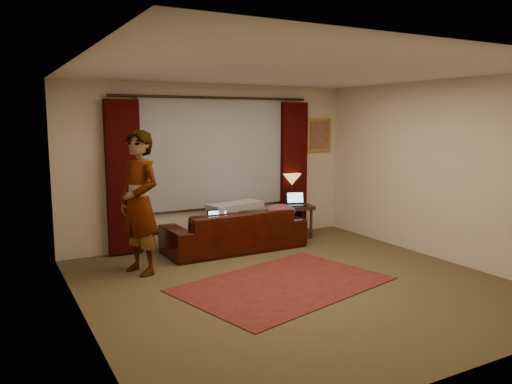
# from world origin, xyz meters

# --- Properties ---
(floor) EXTENTS (5.00, 5.00, 0.01)m
(floor) POSITION_xyz_m (0.00, 0.00, -0.01)
(floor) COLOR brown
(floor) RESTS_ON ground
(ceiling) EXTENTS (5.00, 5.00, 0.02)m
(ceiling) POSITION_xyz_m (0.00, 0.00, 2.60)
(ceiling) COLOR silver
(ceiling) RESTS_ON ground
(wall_back) EXTENTS (5.00, 0.02, 2.60)m
(wall_back) POSITION_xyz_m (0.00, 2.50, 1.30)
(wall_back) COLOR beige
(wall_back) RESTS_ON ground
(wall_front) EXTENTS (5.00, 0.02, 2.60)m
(wall_front) POSITION_xyz_m (0.00, -2.50, 1.30)
(wall_front) COLOR beige
(wall_front) RESTS_ON ground
(wall_left) EXTENTS (0.02, 5.00, 2.60)m
(wall_left) POSITION_xyz_m (-2.50, 0.00, 1.30)
(wall_left) COLOR beige
(wall_left) RESTS_ON ground
(wall_right) EXTENTS (0.02, 5.00, 2.60)m
(wall_right) POSITION_xyz_m (2.50, 0.00, 1.30)
(wall_right) COLOR beige
(wall_right) RESTS_ON ground
(sheer_curtain) EXTENTS (2.50, 0.05, 1.80)m
(sheer_curtain) POSITION_xyz_m (0.00, 2.44, 1.50)
(sheer_curtain) COLOR gray
(sheer_curtain) RESTS_ON wall_back
(drape_left) EXTENTS (0.50, 0.14, 2.30)m
(drape_left) POSITION_xyz_m (-1.50, 2.39, 1.18)
(drape_left) COLOR black
(drape_left) RESTS_ON floor
(drape_right) EXTENTS (0.50, 0.14, 2.30)m
(drape_right) POSITION_xyz_m (1.50, 2.39, 1.18)
(drape_right) COLOR black
(drape_right) RESTS_ON floor
(curtain_rod) EXTENTS (0.04, 0.04, 3.40)m
(curtain_rod) POSITION_xyz_m (0.00, 2.39, 2.38)
(curtain_rod) COLOR black
(curtain_rod) RESTS_ON wall_back
(picture_frame) EXTENTS (0.50, 0.04, 0.60)m
(picture_frame) POSITION_xyz_m (2.10, 2.47, 1.75)
(picture_frame) COLOR gold
(picture_frame) RESTS_ON wall_back
(sofa) EXTENTS (2.22, 0.99, 0.89)m
(sofa) POSITION_xyz_m (0.07, 1.85, 0.44)
(sofa) COLOR black
(sofa) RESTS_ON floor
(throw_blanket) EXTENTS (1.00, 0.60, 0.11)m
(throw_blanket) POSITION_xyz_m (0.18, 2.04, 0.90)
(throw_blanket) COLOR #9E9B97
(throw_blanket) RESTS_ON sofa
(clothing_pile) EXTENTS (0.62, 0.52, 0.23)m
(clothing_pile) POSITION_xyz_m (0.81, 1.70, 0.56)
(clothing_pile) COLOR brown
(clothing_pile) RESTS_ON sofa
(laptop_sofa) EXTENTS (0.38, 0.40, 0.23)m
(laptop_sofa) POSITION_xyz_m (-0.27, 1.67, 0.56)
(laptop_sofa) COLOR black
(laptop_sofa) RESTS_ON sofa
(area_rug) EXTENTS (2.84, 2.24, 0.01)m
(area_rug) POSITION_xyz_m (-0.14, 0.04, 0.01)
(area_rug) COLOR maroon
(area_rug) RESTS_ON floor
(end_table) EXTENTS (0.57, 0.57, 0.57)m
(end_table) POSITION_xyz_m (1.39, 2.10, 0.29)
(end_table) COLOR black
(end_table) RESTS_ON floor
(tiffany_lamp) EXTENTS (0.40, 0.40, 0.52)m
(tiffany_lamp) POSITION_xyz_m (1.40, 2.27, 0.83)
(tiffany_lamp) COLOR olive
(tiffany_lamp) RESTS_ON end_table
(laptop_table) EXTENTS (0.41, 0.43, 0.23)m
(laptop_table) POSITION_xyz_m (1.34, 2.03, 0.69)
(laptop_table) COLOR black
(laptop_table) RESTS_ON end_table
(person) EXTENTS (0.72, 0.72, 1.90)m
(person) POSITION_xyz_m (-1.55, 1.37, 0.95)
(person) COLOR #9E9B97
(person) RESTS_ON floor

